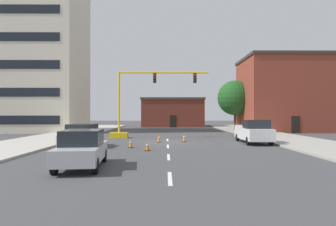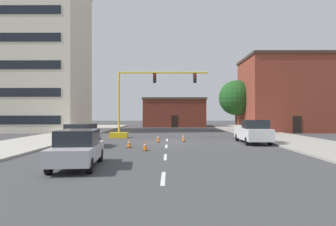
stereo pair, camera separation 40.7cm
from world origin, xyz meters
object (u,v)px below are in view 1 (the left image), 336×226
sedan_silver_near_left (82,135)px  traffic_cone_roadside_a (159,138)px  tree_right_far (235,98)px  traffic_cone_roadside_b (131,144)px  pickup_truck_white (253,132)px  traffic_signal_gantry (132,116)px  traffic_cone_roadside_d (184,138)px  traffic_cone_roadside_c (147,146)px  sedan_silver_mid_left (82,148)px

sedan_silver_near_left → traffic_cone_roadside_a: (5.60, 3.79, -0.55)m
tree_right_far → traffic_cone_roadside_a: size_ratio=10.94×
traffic_cone_roadside_b → sedan_silver_near_left: bearing=176.6°
traffic_cone_roadside_a → pickup_truck_white: bearing=-5.2°
traffic_cone_roadside_a → tree_right_far: bearing=58.9°
traffic_signal_gantry → traffic_cone_roadside_b: (0.91, -8.71, -2.00)m
pickup_truck_white → traffic_cone_roadside_a: (-8.03, 0.74, -0.64)m
sedan_silver_near_left → traffic_cone_roadside_d: (7.85, 4.34, -0.54)m
sedan_silver_near_left → traffic_cone_roadside_d: size_ratio=6.55×
traffic_cone_roadside_c → traffic_cone_roadside_b: bearing=127.2°
pickup_truck_white → sedan_silver_mid_left: size_ratio=1.17×
tree_right_far → traffic_cone_roadside_a: (-11.02, -18.24, -4.54)m
pickup_truck_white → sedan_silver_near_left: size_ratio=1.18×
traffic_signal_gantry → traffic_cone_roadside_a: traffic_signal_gantry is taller
traffic_signal_gantry → traffic_cone_roadside_b: bearing=-84.1°
sedan_silver_mid_left → traffic_cone_roadside_d: (5.54, 12.35, -0.54)m
pickup_truck_white → traffic_cone_roadside_c: size_ratio=8.84×
traffic_signal_gantry → pickup_truck_white: traffic_signal_gantry is taller
traffic_signal_gantry → sedan_silver_near_left: 9.04m
traffic_cone_roadside_c → traffic_cone_roadside_d: traffic_cone_roadside_d is taller
traffic_cone_roadside_a → traffic_cone_roadside_b: (-1.97, -4.01, -0.03)m
tree_right_far → traffic_cone_roadside_c: (-11.65, -24.02, -4.58)m
traffic_cone_roadside_a → traffic_cone_roadside_b: bearing=-116.1°
tree_right_far → pickup_truck_white: bearing=-98.9°
traffic_signal_gantry → sedan_silver_near_left: (-2.72, -8.50, -1.42)m
traffic_signal_gantry → pickup_truck_white: 12.27m
sedan_silver_mid_left → traffic_cone_roadside_b: sedan_silver_mid_left is taller
pickup_truck_white → sedan_silver_mid_left: bearing=-135.6°
traffic_signal_gantry → traffic_cone_roadside_c: traffic_signal_gantry is taller
sedan_silver_mid_left → traffic_cone_roadside_a: 12.26m
traffic_signal_gantry → tree_right_far: 19.57m
traffic_cone_roadside_a → traffic_cone_roadside_c: bearing=-96.2°
traffic_cone_roadside_d → tree_right_far: bearing=63.7°
traffic_cone_roadside_d → traffic_cone_roadside_c: bearing=-114.5°
traffic_signal_gantry → tree_right_far: tree_right_far is taller
traffic_cone_roadside_a → traffic_cone_roadside_d: traffic_cone_roadside_d is taller
pickup_truck_white → tree_right_far: bearing=81.1°
tree_right_far → traffic_cone_roadside_b: 26.17m
traffic_cone_roadside_b → traffic_cone_roadside_d: (4.22, 4.55, 0.04)m
sedan_silver_near_left → traffic_cone_roadside_c: sedan_silver_near_left is taller
pickup_truck_white → sedan_silver_near_left: 13.97m
pickup_truck_white → sedan_silver_mid_left: (-11.32, -11.07, -0.09)m
tree_right_far → sedan_silver_mid_left: bearing=-115.5°
sedan_silver_near_left → traffic_cone_roadside_b: (3.63, -0.21, -0.58)m
sedan_silver_near_left → pickup_truck_white: bearing=12.6°
traffic_signal_gantry → traffic_cone_roadside_d: traffic_signal_gantry is taller
traffic_signal_gantry → sedan_silver_near_left: bearing=-107.8°
traffic_signal_gantry → pickup_truck_white: size_ratio=1.86×
tree_right_far → pickup_truck_white: (-2.98, -18.98, -3.90)m
traffic_signal_gantry → traffic_cone_roadside_d: (5.13, -4.16, -1.96)m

